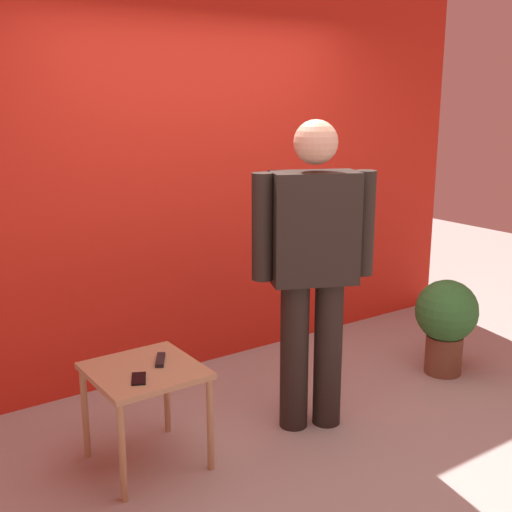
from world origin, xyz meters
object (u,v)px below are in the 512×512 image
(standing_person, at_px, (313,262))
(side_table, at_px, (145,382))
(tv_remote, at_px, (160,360))
(cell_phone, at_px, (139,379))
(potted_plant, at_px, (446,319))

(standing_person, xyz_separation_m, side_table, (-1.00, 0.17, -0.54))
(tv_remote, bearing_deg, side_table, -134.86)
(standing_person, relative_size, tv_remote, 10.69)
(standing_person, bearing_deg, side_table, 170.58)
(cell_phone, relative_size, potted_plant, 0.21)
(standing_person, height_order, tv_remote, standing_person)
(side_table, bearing_deg, tv_remote, 14.47)
(standing_person, xyz_separation_m, tv_remote, (-0.89, 0.19, -0.45))
(cell_phone, bearing_deg, potted_plant, 25.56)
(tv_remote, height_order, potted_plant, potted_plant)
(standing_person, bearing_deg, tv_remote, 167.73)
(side_table, bearing_deg, standing_person, -9.42)
(tv_remote, bearing_deg, potted_plant, 26.48)
(standing_person, bearing_deg, potted_plant, 1.61)
(side_table, bearing_deg, potted_plant, -3.29)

